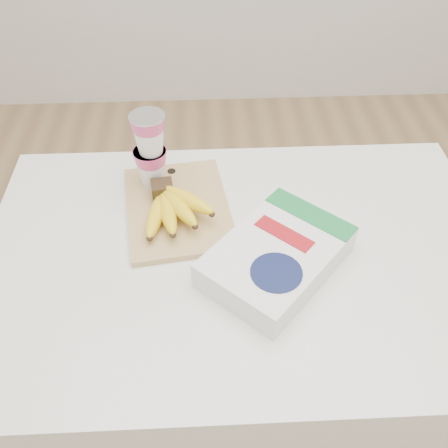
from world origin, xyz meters
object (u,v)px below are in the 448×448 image
at_px(yogurt_stack, 150,148).
at_px(bananas, 171,207).
at_px(table, 238,355).
at_px(cereal_box, 277,257).
at_px(cutting_board, 178,208).

bearing_deg(yogurt_stack, bananas, -68.27).
xyz_separation_m(table, yogurt_stack, (-0.19, 0.22, 0.52)).
relative_size(bananas, cereal_box, 0.52).
bearing_deg(yogurt_stack, cereal_box, -45.37).
distance_m(cutting_board, yogurt_stack, 0.15).
height_order(table, cereal_box, cereal_box).
xyz_separation_m(table, cutting_board, (-0.14, 0.13, 0.42)).
bearing_deg(bananas, yogurt_stack, 111.73).
relative_size(table, cutting_board, 3.55).
relative_size(bananas, yogurt_stack, 0.97).
distance_m(table, cereal_box, 0.45).
relative_size(cutting_board, yogurt_stack, 1.67).
bearing_deg(table, cutting_board, 135.75).
bearing_deg(cereal_box, table, -172.53).
height_order(table, yogurt_stack, yogurt_stack).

